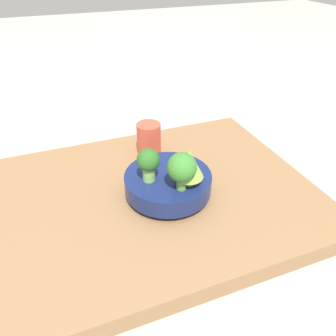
% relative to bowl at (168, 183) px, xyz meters
% --- Properties ---
extents(ground_plane, '(6.00, 6.00, 0.00)m').
position_rel_bowl_xyz_m(ground_plane, '(-0.04, 0.02, -0.08)').
color(ground_plane, '#ADA89E').
extents(table, '(0.82, 0.61, 0.05)m').
position_rel_bowl_xyz_m(table, '(-0.04, 0.02, -0.06)').
color(table, olive).
rests_on(table, ground_plane).
extents(bowl, '(0.21, 0.21, 0.06)m').
position_rel_bowl_xyz_m(bowl, '(0.00, 0.00, 0.00)').
color(bowl, navy).
rests_on(bowl, table).
extents(broccoli_floret_front, '(0.07, 0.07, 0.09)m').
position_rel_bowl_xyz_m(broccoli_floret_front, '(0.01, -0.06, 0.08)').
color(broccoli_floret_front, '#609347').
rests_on(broccoli_floret_front, bowl).
extents(broccoli_floret_left, '(0.05, 0.05, 0.08)m').
position_rel_bowl_xyz_m(broccoli_floret_left, '(-0.05, -0.00, 0.07)').
color(broccoli_floret_left, '#7AB256').
rests_on(broccoli_floret_left, bowl).
extents(romanesco_piece_near, '(0.07, 0.07, 0.09)m').
position_rel_bowl_xyz_m(romanesco_piece_near, '(0.03, -0.05, 0.08)').
color(romanesco_piece_near, '#6BA34C').
rests_on(romanesco_piece_near, bowl).
extents(cup, '(0.07, 0.07, 0.10)m').
position_rel_bowl_xyz_m(cup, '(0.02, 0.21, 0.01)').
color(cup, '#C64C38').
rests_on(cup, table).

